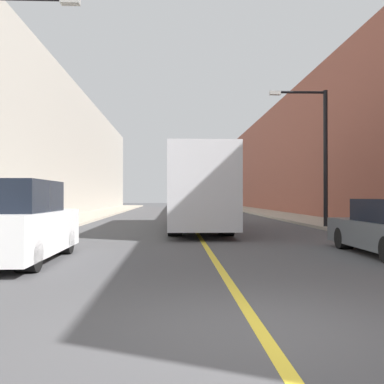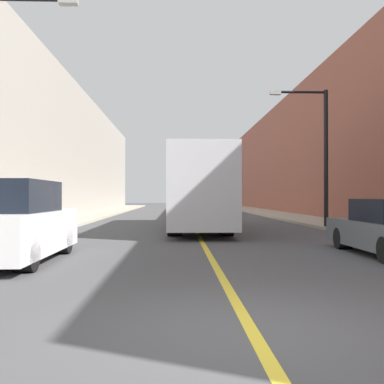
{
  "view_description": "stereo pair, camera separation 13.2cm",
  "coord_description": "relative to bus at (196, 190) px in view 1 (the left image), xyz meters",
  "views": [
    {
      "loc": [
        -0.99,
        -5.05,
        1.52
      ],
      "look_at": [
        -0.17,
        14.56,
        1.72
      ],
      "focal_mm": 42.0,
      "sensor_mm": 36.0,
      "label": 1
    },
    {
      "loc": [
        -0.86,
        -5.05,
        1.52
      ],
      "look_at": [
        -0.17,
        14.56,
        1.72
      ],
      "focal_mm": 42.0,
      "sensor_mm": 36.0,
      "label": 2
    }
  ],
  "objects": [
    {
      "name": "street_lamp_right",
      "position": [
        5.71,
        -0.55,
        1.98
      ],
      "size": [
        2.71,
        0.24,
        6.31
      ],
      "color": "black",
      "rests_on": "sidewalk_right"
    },
    {
      "name": "ground_plane",
      "position": [
        -0.07,
        -16.0,
        -1.85
      ],
      "size": [
        200.0,
        200.0,
        0.0
      ],
      "primitive_type": "plane",
      "color": "#474749"
    },
    {
      "name": "building_row_left",
      "position": [
        -11.01,
        14.0,
        3.54
      ],
      "size": [
        4.0,
        72.0,
        10.79
      ],
      "primitive_type": "cube",
      "color": "gray",
      "rests_on": "ground"
    },
    {
      "name": "parked_suv_left",
      "position": [
        -4.73,
        -10.53,
        -0.97
      ],
      "size": [
        1.94,
        4.69,
        1.89
      ],
      "color": "silver",
      "rests_on": "ground"
    },
    {
      "name": "building_row_right",
      "position": [
        10.87,
        14.0,
        3.41
      ],
      "size": [
        4.0,
        72.0,
        10.52
      ],
      "primitive_type": "cube",
      "color": "brown",
      "rests_on": "ground"
    },
    {
      "name": "bus",
      "position": [
        0.0,
        0.0,
        0.0
      ],
      "size": [
        2.53,
        12.29,
        3.45
      ],
      "color": "silver",
      "rests_on": "ground"
    },
    {
      "name": "sidewalk_left",
      "position": [
        -7.42,
        14.0,
        -1.78
      ],
      "size": [
        3.18,
        72.0,
        0.14
      ],
      "primitive_type": "cube",
      "color": "#A89E8C",
      "rests_on": "ground"
    },
    {
      "name": "sidewalk_right",
      "position": [
        7.28,
        14.0,
        -1.78
      ],
      "size": [
        3.18,
        72.0,
        0.14
      ],
      "primitive_type": "cube",
      "color": "#A89E8C",
      "rests_on": "ground"
    },
    {
      "name": "road_center_line",
      "position": [
        -0.07,
        14.0,
        -1.85
      ],
      "size": [
        0.16,
        72.0,
        0.01
      ],
      "primitive_type": "cube",
      "color": "gold",
      "rests_on": "ground"
    }
  ]
}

